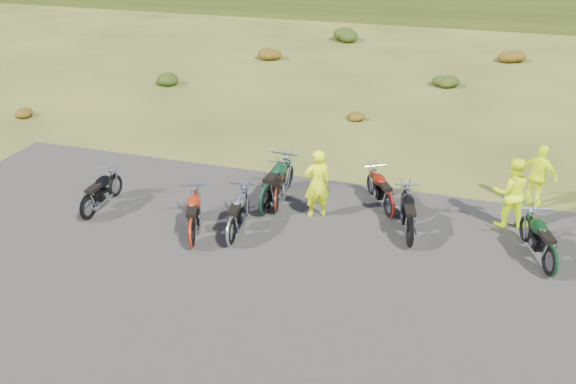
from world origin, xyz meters
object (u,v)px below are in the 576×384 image
(motorcycle_7, at_px, (546,276))
(motorcycle_0, at_px, (91,220))
(person_middle, at_px, (317,185))
(motorcycle_3, at_px, (232,245))

(motorcycle_7, bearing_deg, motorcycle_0, 77.44)
(person_middle, bearing_deg, motorcycle_7, 138.29)
(motorcycle_3, bearing_deg, motorcycle_7, -90.06)
(motorcycle_3, bearing_deg, motorcycle_0, 82.12)
(motorcycle_3, height_order, motorcycle_7, motorcycle_3)
(person_middle, bearing_deg, motorcycle_3, 19.72)
(motorcycle_3, xyz_separation_m, motorcycle_7, (6.83, 0.83, 0.00))
(motorcycle_3, distance_m, motorcycle_7, 6.88)
(motorcycle_0, xyz_separation_m, motorcycle_3, (3.81, -0.06, 0.00))
(motorcycle_0, relative_size, motorcycle_3, 0.94)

